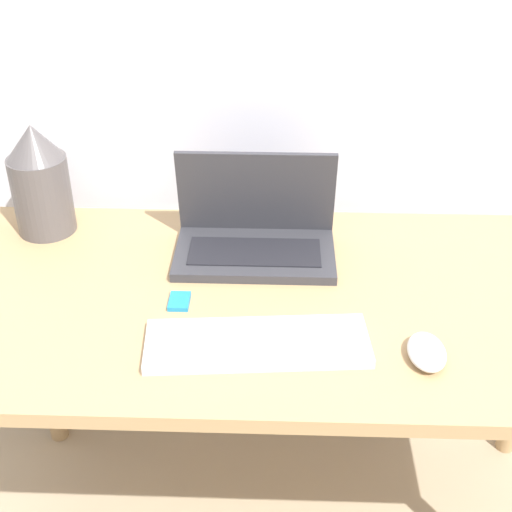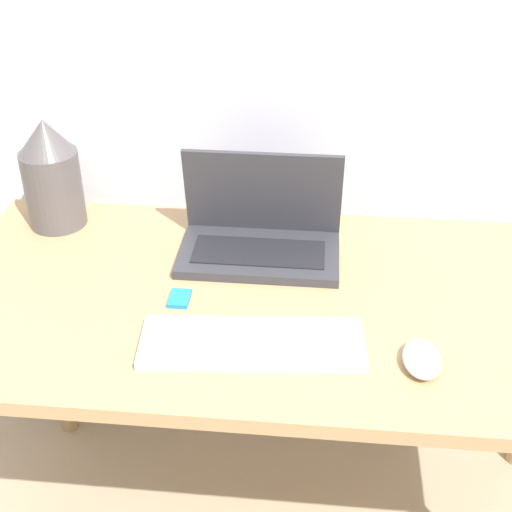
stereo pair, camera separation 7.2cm
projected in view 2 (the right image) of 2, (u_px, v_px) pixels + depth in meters
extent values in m
cube|color=tan|center=(286.00, 302.00, 1.42)|extent=(1.39, 0.69, 0.03)
cylinder|color=tan|center=(52.00, 334.00, 1.91)|extent=(0.05, 0.05, 0.70)
cube|color=#333338|center=(259.00, 254.00, 1.53)|extent=(0.34, 0.20, 0.02)
cube|color=black|center=(259.00, 252.00, 1.52)|extent=(0.28, 0.11, 0.00)
cube|color=#333338|center=(263.00, 192.00, 1.54)|extent=(0.34, 0.04, 0.20)
cube|color=#0F1938|center=(263.00, 189.00, 1.55)|extent=(0.30, 0.03, 0.17)
cube|color=silver|center=(252.00, 343.00, 1.28)|extent=(0.41, 0.17, 0.02)
cube|color=#B2B2B2|center=(252.00, 339.00, 1.27)|extent=(0.38, 0.14, 0.00)
ellipsoid|color=silver|center=(422.00, 359.00, 1.23)|extent=(0.07, 0.11, 0.03)
cylinder|color=#514C4C|center=(54.00, 189.00, 1.61)|extent=(0.13, 0.13, 0.18)
cone|color=#514C4C|center=(45.00, 136.00, 1.55)|extent=(0.12, 0.12, 0.08)
cube|color=#1E7FB7|center=(179.00, 298.00, 1.40)|extent=(0.04, 0.06, 0.01)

